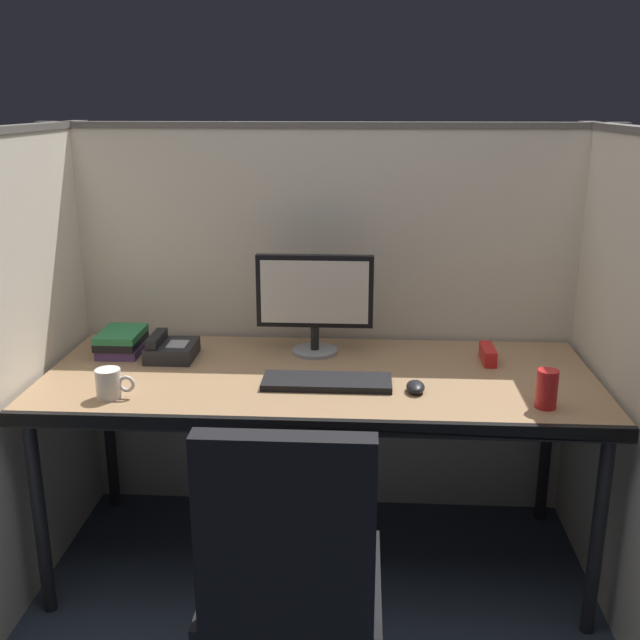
% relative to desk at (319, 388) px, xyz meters
% --- Properties ---
extents(ground_plane, '(8.00, 8.00, 0.00)m').
position_rel_desk_xyz_m(ground_plane, '(0.00, -0.29, -0.69)').
color(ground_plane, '#2D3847').
extents(cubicle_partition_rear, '(2.21, 0.06, 1.57)m').
position_rel_desk_xyz_m(cubicle_partition_rear, '(0.00, 0.46, 0.10)').
color(cubicle_partition_rear, beige).
rests_on(cubicle_partition_rear, ground).
extents(cubicle_partition_left, '(0.06, 1.41, 1.57)m').
position_rel_desk_xyz_m(cubicle_partition_left, '(-0.99, -0.09, 0.10)').
color(cubicle_partition_left, beige).
rests_on(cubicle_partition_left, ground).
extents(cubicle_partition_right, '(0.06, 1.41, 1.57)m').
position_rel_desk_xyz_m(cubicle_partition_right, '(0.99, -0.09, 0.10)').
color(cubicle_partition_right, beige).
rests_on(cubicle_partition_right, ground).
extents(desk, '(1.90, 0.80, 0.74)m').
position_rel_desk_xyz_m(desk, '(0.00, 0.00, 0.00)').
color(desk, '#997551').
rests_on(desk, ground).
extents(office_chair, '(0.52, 0.52, 0.97)m').
position_rel_desk_xyz_m(office_chair, '(-0.02, -0.84, -0.33)').
color(office_chair, black).
rests_on(office_chair, ground).
extents(monitor_center, '(0.43, 0.17, 0.37)m').
position_rel_desk_xyz_m(monitor_center, '(-0.03, 0.23, 0.27)').
color(monitor_center, gray).
rests_on(monitor_center, desk).
extents(keyboard_main, '(0.43, 0.15, 0.02)m').
position_rel_desk_xyz_m(keyboard_main, '(0.03, -0.09, 0.06)').
color(keyboard_main, black).
rests_on(keyboard_main, desk).
extents(computer_mouse, '(0.06, 0.10, 0.04)m').
position_rel_desk_xyz_m(computer_mouse, '(0.32, -0.13, 0.07)').
color(computer_mouse, black).
rests_on(computer_mouse, desk).
extents(book_stack, '(0.15, 0.22, 0.09)m').
position_rel_desk_xyz_m(book_stack, '(-0.75, 0.19, 0.09)').
color(book_stack, '#4C3366').
rests_on(book_stack, desk).
extents(coffee_mug, '(0.13, 0.08, 0.09)m').
position_rel_desk_xyz_m(coffee_mug, '(-0.65, -0.24, 0.10)').
color(coffee_mug, silver).
rests_on(coffee_mug, desk).
extents(soda_can, '(0.07, 0.07, 0.12)m').
position_rel_desk_xyz_m(soda_can, '(0.72, -0.24, 0.11)').
color(soda_can, red).
rests_on(soda_can, desk).
extents(desk_phone, '(0.17, 0.19, 0.09)m').
position_rel_desk_xyz_m(desk_phone, '(-0.56, 0.14, 0.08)').
color(desk_phone, black).
rests_on(desk_phone, desk).
extents(red_stapler, '(0.04, 0.15, 0.06)m').
position_rel_desk_xyz_m(red_stapler, '(0.60, 0.17, 0.08)').
color(red_stapler, red).
rests_on(red_stapler, desk).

